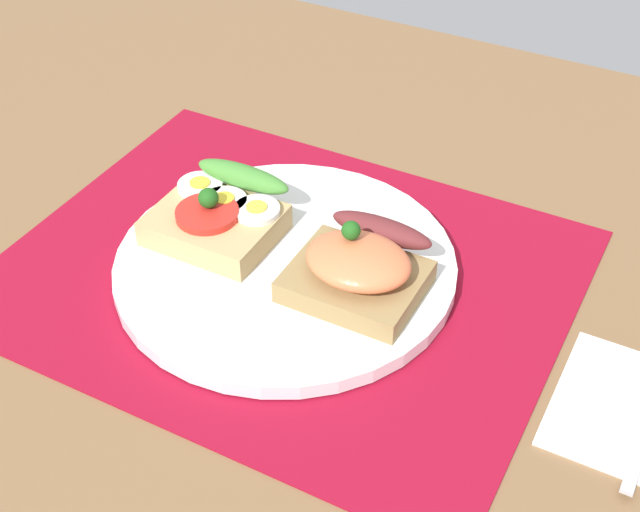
# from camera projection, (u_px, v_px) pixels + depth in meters

# --- Properties ---
(ground_plane) EXTENTS (1.20, 0.90, 0.03)m
(ground_plane) POSITION_uv_depth(u_px,v_px,m) (286.00, 290.00, 0.70)
(ground_plane) COLOR brown
(placemat) EXTENTS (0.42, 0.34, 0.00)m
(placemat) POSITION_uv_depth(u_px,v_px,m) (286.00, 273.00, 0.69)
(placemat) COLOR maroon
(placemat) RESTS_ON ground_plane
(plate) EXTENTS (0.26, 0.26, 0.01)m
(plate) POSITION_uv_depth(u_px,v_px,m) (285.00, 265.00, 0.69)
(plate) COLOR white
(plate) RESTS_ON placemat
(sandwich_egg_tomato) EXTENTS (0.09, 0.09, 0.04)m
(sandwich_egg_tomato) POSITION_uv_depth(u_px,v_px,m) (220.00, 214.00, 0.70)
(sandwich_egg_tomato) COLOR tan
(sandwich_egg_tomato) RESTS_ON plate
(sandwich_salmon) EXTENTS (0.10, 0.09, 0.06)m
(sandwich_salmon) POSITION_uv_depth(u_px,v_px,m) (360.00, 266.00, 0.65)
(sandwich_salmon) COLOR olive
(sandwich_salmon) RESTS_ON plate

